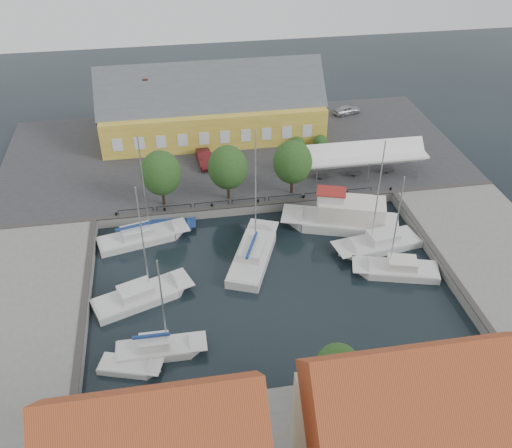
{
  "coord_description": "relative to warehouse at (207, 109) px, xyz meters",
  "views": [
    {
      "loc": [
        -7.86,
        -40.35,
        34.37
      ],
      "look_at": [
        0.0,
        6.0,
        1.5
      ],
      "focal_mm": 40.0,
      "sensor_mm": 36.0,
      "label": 1
    }
  ],
  "objects": [
    {
      "name": "car_red",
      "position": [
        -1.27,
        -8.17,
        -2.68
      ],
      "size": [
        1.85,
        4.61,
        1.49
      ],
      "primitive_type": "imported",
      "rotation": [
        0.0,
        0.0,
        0.06
      ],
      "color": "#531315",
      "rests_on": "north_quay"
    },
    {
      "name": "launch_sw",
      "position": [
        -9.92,
        -37.85,
        -4.34
      ],
      "size": [
        5.2,
        3.21,
        0.98
      ],
      "color": "silver",
      "rests_on": "ground"
    },
    {
      "name": "ground",
      "position": [
        2.6,
        -28.36,
        -4.43
      ],
      "size": [
        140.0,
        140.0,
        0.0
      ],
      "primitive_type": "plane",
      "color": "black",
      "rests_on": "ground"
    },
    {
      "name": "west_boat_d",
      "position": [
        -7.63,
        -36.58,
        -4.16
      ],
      "size": [
        7.31,
        2.28,
        9.88
      ],
      "color": "silver",
      "rests_on": "ground"
    },
    {
      "name": "warehouse",
      "position": [
        0.0,
        0.0,
        0.0
      ],
      "size": [
        28.56,
        14.0,
        9.55
      ],
      "color": "gold",
      "rests_on": "north_quay"
    },
    {
      "name": "east_boat_a",
      "position": [
        14.3,
        -26.19,
        -4.17
      ],
      "size": [
        9.19,
        4.34,
        12.48
      ],
      "color": "silver",
      "rests_on": "ground"
    },
    {
      "name": "center_sailboat",
      "position": [
        1.7,
        -26.04,
        -4.07
      ],
      "size": [
        6.67,
        10.52,
        13.9
      ],
      "color": "silver",
      "rests_on": "ground"
    },
    {
      "name": "east_boat_b",
      "position": [
        14.66,
        -30.38,
        -4.17
      ],
      "size": [
        8.35,
        4.67,
        11.01
      ],
      "color": "silver",
      "rests_on": "ground"
    },
    {
      "name": "west_boat_c",
      "position": [
        -9.03,
        -30.08,
        -4.17
      ],
      "size": [
        9.24,
        5.74,
        11.96
      ],
      "color": "silver",
      "rests_on": "ground"
    },
    {
      "name": "quay_edge_fittings",
      "position": [
        2.62,
        -23.61,
        -3.37
      ],
      "size": [
        56.0,
        24.72,
        0.4
      ],
      "color": "#383533",
      "rests_on": "north_quay"
    },
    {
      "name": "north_quay",
      "position": [
        2.6,
        -5.36,
        -3.93
      ],
      "size": [
        56.0,
        26.0,
        1.0
      ],
      "primitive_type": "cube",
      "color": "#2D2D30",
      "rests_on": "ground"
    },
    {
      "name": "launch_nw",
      "position": [
        -5.72,
        -19.44,
        -4.34
      ],
      "size": [
        4.78,
        2.13,
        0.88
      ],
      "color": "navy",
      "rests_on": "ground"
    },
    {
      "name": "car_silver",
      "position": [
        19.86,
        2.94,
        -2.78
      ],
      "size": [
        4.08,
        2.39,
        1.3
      ],
      "primitive_type": "imported",
      "rotation": [
        0.0,
        0.0,
        1.81
      ],
      "color": "#A3A7AB",
      "rests_on": "north_quay"
    },
    {
      "name": "quay_trees",
      "position": [
        0.6,
        -16.36,
        0.45
      ],
      "size": [
        18.2,
        4.2,
        6.3
      ],
      "color": "black",
      "rests_on": "north_quay"
    },
    {
      "name": "trawler",
      "position": [
        11.97,
        -22.23,
        -3.41
      ],
      "size": [
        12.53,
        7.19,
        5.0
      ],
      "color": "silver",
      "rests_on": "ground"
    },
    {
      "name": "west_quay",
      "position": [
        -19.4,
        -30.36,
        -3.93
      ],
      "size": [
        12.0,
        24.0,
        1.0
      ],
      "primitive_type": "cube",
      "color": "slate",
      "rests_on": "ground"
    },
    {
      "name": "tent_canopy",
      "position": [
        16.6,
        -13.86,
        -0.74
      ],
      "size": [
        14.0,
        4.0,
        2.83
      ],
      "color": "white",
      "rests_on": "north_quay"
    },
    {
      "name": "west_boat_a",
      "position": [
        -8.95,
        -21.2,
        -4.16
      ],
      "size": [
        9.5,
        4.68,
        12.13
      ],
      "color": "silver",
      "rests_on": "ground"
    },
    {
      "name": "east_quay",
      "position": [
        24.6,
        -30.36,
        -3.93
      ],
      "size": [
        12.0,
        24.0,
        1.0
      ],
      "primitive_type": "cube",
      "color": "slate",
      "rests_on": "ground"
    }
  ]
}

